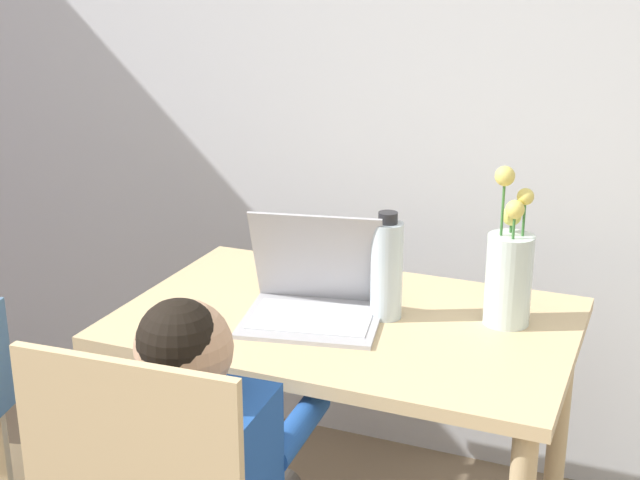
% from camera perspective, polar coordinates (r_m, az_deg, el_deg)
% --- Properties ---
extents(wall_back, '(6.40, 0.05, 2.50)m').
position_cam_1_polar(wall_back, '(2.61, 3.01, 12.34)').
color(wall_back, silver).
rests_on(wall_back, ground_plane).
extents(dining_table, '(1.03, 0.67, 0.71)m').
position_cam_1_polar(dining_table, '(2.10, 1.70, -7.51)').
color(dining_table, '#D6B784').
rests_on(dining_table, ground_plane).
extents(person_seated, '(0.32, 0.44, 0.97)m').
position_cam_1_polar(person_seated, '(1.70, -7.33, -14.43)').
color(person_seated, '#1E4C9E').
rests_on(person_seated, ground_plane).
extents(laptop, '(0.35, 0.31, 0.24)m').
position_cam_1_polar(laptop, '(2.03, -0.37, -3.45)').
color(laptop, '#B2B2B7').
rests_on(laptop, dining_table).
extents(flower_vase, '(0.10, 0.10, 0.36)m').
position_cam_1_polar(flower_vase, '(2.02, 12.01, -1.93)').
color(flower_vase, silver).
rests_on(flower_vase, dining_table).
extents(water_bottle, '(0.07, 0.07, 0.25)m').
position_cam_1_polar(water_bottle, '(2.01, 4.29, -1.84)').
color(water_bottle, silver).
rests_on(water_bottle, dining_table).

